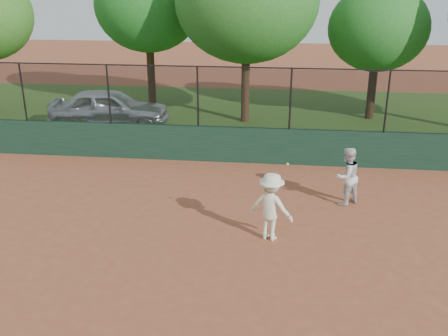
# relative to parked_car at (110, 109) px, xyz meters

# --- Properties ---
(ground) EXTENTS (80.00, 80.00, 0.00)m
(ground) POSITION_rel_parked_car_xyz_m (4.75, -9.44, -0.82)
(ground) COLOR #9B4F32
(ground) RESTS_ON ground
(back_wall) EXTENTS (26.00, 0.20, 1.20)m
(back_wall) POSITION_rel_parked_car_xyz_m (4.75, -3.44, -0.22)
(back_wall) COLOR #183624
(back_wall) RESTS_ON ground
(grass_strip) EXTENTS (36.00, 12.00, 0.01)m
(grass_strip) POSITION_rel_parked_car_xyz_m (4.75, 2.56, -0.82)
(grass_strip) COLOR #2C5019
(grass_strip) RESTS_ON ground
(parked_car) EXTENTS (5.02, 2.51, 1.64)m
(parked_car) POSITION_rel_parked_car_xyz_m (0.00, 0.00, 0.00)
(parked_car) COLOR silver
(parked_car) RESTS_ON ground
(player_second) EXTENTS (0.99, 0.96, 1.61)m
(player_second) POSITION_rel_parked_car_xyz_m (8.79, -6.45, -0.01)
(player_second) COLOR silver
(player_second) RESTS_ON ground
(player_main) EXTENTS (1.22, 0.95, 2.08)m
(player_main) POSITION_rel_parked_car_xyz_m (6.82, -8.66, 0.01)
(player_main) COLOR beige
(player_main) RESTS_ON ground
(fence_assembly) EXTENTS (26.00, 0.06, 2.00)m
(fence_assembly) POSITION_rel_parked_car_xyz_m (4.72, -3.44, 1.41)
(fence_assembly) COLOR black
(fence_assembly) RESTS_ON back_wall
(tree_1) EXTENTS (4.80, 4.36, 6.75)m
(tree_1) POSITION_rel_parked_car_xyz_m (0.84, 3.70, 3.85)
(tree_1) COLOR #432917
(tree_1) RESTS_ON ground
(tree_2) EXTENTS (5.82, 5.29, 7.52)m
(tree_2) POSITION_rel_parked_car_xyz_m (5.43, 1.77, 4.18)
(tree_2) COLOR #482F19
(tree_2) RESTS_ON ground
(tree_3) EXTENTS (4.16, 3.78, 5.67)m
(tree_3) POSITION_rel_parked_car_xyz_m (10.86, 2.86, 3.04)
(tree_3) COLOR #382412
(tree_3) RESTS_ON ground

